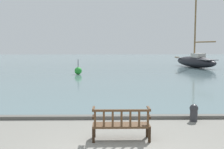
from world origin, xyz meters
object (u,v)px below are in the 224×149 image
park_bench (121,124)px  sailboat_distant_harbor (195,61)px  channel_buoy (78,71)px  mooring_bollard (194,112)px

park_bench → sailboat_distant_harbor: bearing=68.5°
park_bench → channel_buoy: size_ratio=1.18×
mooring_bollard → channel_buoy: bearing=109.7°
channel_buoy → sailboat_distant_harbor: bearing=32.4°
park_bench → sailboat_distant_harbor: 28.32m
sailboat_distant_harbor → channel_buoy: sailboat_distant_harbor is taller
sailboat_distant_harbor → mooring_bollard: 25.57m
mooring_bollard → channel_buoy: 16.84m
mooring_bollard → channel_buoy: channel_buoy is taller
sailboat_distant_harbor → channel_buoy: size_ratio=8.26×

